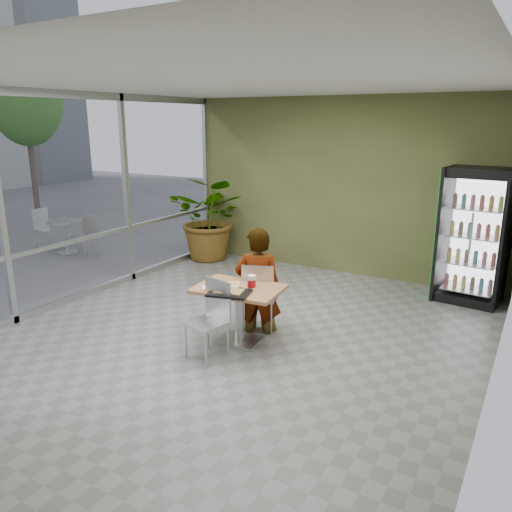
# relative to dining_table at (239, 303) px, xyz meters

# --- Properties ---
(ground) EXTENTS (7.00, 7.00, 0.00)m
(ground) POSITION_rel_dining_table_xyz_m (-0.09, 0.11, -0.54)
(ground) COLOR gray
(ground) RESTS_ON ground
(room_envelope) EXTENTS (6.00, 7.00, 3.20)m
(room_envelope) POSITION_rel_dining_table_xyz_m (-0.09, 0.11, 1.06)
(room_envelope) COLOR #BBB6A9
(room_envelope) RESTS_ON ground
(storefront_frame) EXTENTS (0.10, 7.00, 3.20)m
(storefront_frame) POSITION_rel_dining_table_xyz_m (-3.09, 0.11, 1.06)
(storefront_frame) COLOR #AFB2B4
(storefront_frame) RESTS_ON ground
(dining_table) EXTENTS (1.14, 0.86, 0.75)m
(dining_table) POSITION_rel_dining_table_xyz_m (0.00, 0.00, 0.00)
(dining_table) COLOR #BA774F
(dining_table) RESTS_ON ground
(chair_far) EXTENTS (0.55, 0.55, 0.96)m
(chair_far) POSITION_rel_dining_table_xyz_m (0.04, 0.44, 0.02)
(chair_far) COLOR #AFB2B4
(chair_far) RESTS_ON ground
(chair_near) EXTENTS (0.49, 0.50, 0.94)m
(chair_near) POSITION_rel_dining_table_xyz_m (-0.08, -0.46, 0.01)
(chair_near) COLOR #AFB2B4
(chair_near) RESTS_ON ground
(seated_woman) EXTENTS (0.74, 0.61, 1.73)m
(seated_woman) POSITION_rel_dining_table_xyz_m (0.00, 0.48, 0.03)
(seated_woman) COLOR black
(seated_woman) RESTS_ON ground
(pizza_plate) EXTENTS (0.36, 0.29, 0.03)m
(pizza_plate) POSITION_rel_dining_table_xyz_m (-0.10, 0.02, 0.23)
(pizza_plate) COLOR white
(pizza_plate) RESTS_ON dining_table
(soda_cup) EXTENTS (0.11, 0.11, 0.19)m
(soda_cup) POSITION_rel_dining_table_xyz_m (0.19, -0.00, 0.30)
(soda_cup) COLOR white
(soda_cup) RESTS_ON dining_table
(napkin_stack) EXTENTS (0.22, 0.22, 0.02)m
(napkin_stack) POSITION_rel_dining_table_xyz_m (-0.29, -0.24, 0.22)
(napkin_stack) COLOR white
(napkin_stack) RESTS_ON dining_table
(cafeteria_tray) EXTENTS (0.57, 0.47, 0.03)m
(cafeteria_tray) POSITION_rel_dining_table_xyz_m (0.04, -0.28, 0.23)
(cafeteria_tray) COLOR black
(cafeteria_tray) RESTS_ON dining_table
(beverage_fridge) EXTENTS (1.03, 0.83, 2.09)m
(beverage_fridge) POSITION_rel_dining_table_xyz_m (2.29, 3.16, 0.51)
(beverage_fridge) COLOR black
(beverage_fridge) RESTS_ON ground
(potted_plant) EXTENTS (1.72, 1.54, 1.71)m
(potted_plant) POSITION_rel_dining_table_xyz_m (-2.63, 3.12, 0.32)
(potted_plant) COLOR #275B24
(potted_plant) RESTS_ON ground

